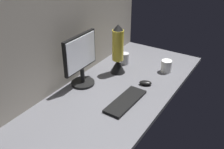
{
  "coord_description": "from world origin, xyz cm",
  "views": [
    {
      "loc": [
        -140.44,
        -87.27,
        104.58
      ],
      "look_at": [
        -2.04,
        0.0,
        14.0
      ],
      "focal_mm": 42.13,
      "sensor_mm": 36.0,
      "label": 1
    }
  ],
  "objects": [
    {
      "name": "mug_steel",
      "position": [
        42.51,
        14.59,
        4.99
      ],
      "size": [
        7.28,
        7.28,
        9.99
      ],
      "color": "#B2B2B7",
      "rests_on": "ground_plane"
    },
    {
      "name": "monitor",
      "position": [
        -5.11,
        25.1,
        21.19
      ],
      "size": [
        34.21,
        18.0,
        39.61
      ],
      "color": "black",
      "rests_on": "ground_plane"
    },
    {
      "name": "cubicle_wall_back",
      "position": [
        0.0,
        37.5,
        38.7
      ],
      "size": [
        180.0,
        5.0,
        77.41
      ],
      "color": "gray",
      "rests_on": "ground_plane"
    },
    {
      "name": "mouse",
      "position": [
        19.19,
        -17.05,
        1.7
      ],
      "size": [
        8.86,
        11.01,
        3.4
      ],
      "primitive_type": "ellipsoid",
      "rotation": [
        0.0,
        0.0,
        0.39
      ],
      "color": "black",
      "rests_on": "ground_plane"
    },
    {
      "name": "ground_plane",
      "position": [
        0.0,
        0.0,
        -1.5
      ],
      "size": [
        180.0,
        80.0,
        3.0
      ],
      "primitive_type": "cube",
      "color": "#515156"
    },
    {
      "name": "lava_lamp",
      "position": [
        25.65,
        11.76,
        17.29
      ],
      "size": [
        12.59,
        12.59,
        41.21
      ],
      "color": "black",
      "rests_on": "ground_plane"
    },
    {
      "name": "keyboard",
      "position": [
        -9.24,
        -15.76,
        1.0
      ],
      "size": [
        37.4,
        14.19,
        2.0
      ],
      "primitive_type": "cube",
      "rotation": [
        0.0,
        0.0,
        -0.03
      ],
      "color": "black",
      "rests_on": "ground_plane"
    },
    {
      "name": "mug_ceramic_white",
      "position": [
        48.16,
        -22.07,
        5.07
      ],
      "size": [
        12.15,
        8.63,
        10.1
      ],
      "color": "white",
      "rests_on": "ground_plane"
    }
  ]
}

